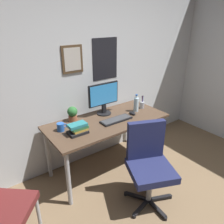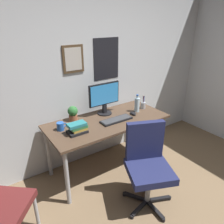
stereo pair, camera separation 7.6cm
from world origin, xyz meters
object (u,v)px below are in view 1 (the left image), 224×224
(monitor, at_px, (104,97))
(coffee_mug_near, at_px, (61,127))
(water_bottle, at_px, (136,104))
(book_stack_left, at_px, (78,129))
(office_chair, at_px, (149,161))
(computer_mouse, at_px, (132,113))
(keyboard, at_px, (116,120))
(potted_plant, at_px, (72,113))
(pen_cup, at_px, (142,105))

(monitor, xyz_separation_m, coffee_mug_near, (-0.69, -0.11, -0.19))
(water_bottle, xyz_separation_m, book_stack_left, (-0.97, -0.08, -0.05))
(office_chair, relative_size, computer_mouse, 8.64)
(keyboard, bearing_deg, computer_mouse, 4.79)
(computer_mouse, bearing_deg, water_bottle, 25.97)
(potted_plant, xyz_separation_m, pen_cup, (1.02, -0.22, -0.05))
(office_chair, xyz_separation_m, monitor, (0.05, 0.94, 0.46))
(potted_plant, distance_m, book_stack_left, 0.35)
(office_chair, height_order, water_bottle, water_bottle)
(keyboard, distance_m, potted_plant, 0.57)
(coffee_mug_near, bearing_deg, potted_plant, 34.17)
(keyboard, xyz_separation_m, water_bottle, (0.41, 0.08, 0.09))
(water_bottle, bearing_deg, pen_cup, 13.28)
(coffee_mug_near, bearing_deg, water_bottle, -4.64)
(book_stack_left, bearing_deg, pen_cup, 6.06)
(office_chair, bearing_deg, keyboard, 85.50)
(office_chair, xyz_separation_m, coffee_mug_near, (-0.64, 0.83, 0.27))
(keyboard, bearing_deg, office_chair, -94.50)
(office_chair, relative_size, book_stack_left, 4.19)
(water_bottle, xyz_separation_m, potted_plant, (-0.87, 0.25, -0.00))
(computer_mouse, distance_m, pen_cup, 0.28)
(office_chair, bearing_deg, pen_cup, 51.53)
(potted_plant, xyz_separation_m, book_stack_left, (-0.10, -0.33, -0.05))
(pen_cup, relative_size, book_stack_left, 0.88)
(keyboard, bearing_deg, monitor, 90.33)
(computer_mouse, height_order, potted_plant, potted_plant)
(monitor, relative_size, keyboard, 1.07)
(keyboard, xyz_separation_m, computer_mouse, (0.30, 0.03, 0.01))
(pen_cup, bearing_deg, book_stack_left, -173.94)
(coffee_mug_near, relative_size, potted_plant, 0.63)
(keyboard, height_order, computer_mouse, computer_mouse)
(water_bottle, relative_size, coffee_mug_near, 2.04)
(water_bottle, distance_m, coffee_mug_near, 1.11)
(coffee_mug_near, bearing_deg, keyboard, -13.81)
(office_chair, bearing_deg, computer_mouse, 62.75)
(coffee_mug_near, xyz_separation_m, book_stack_left, (0.14, -0.17, 0.01))
(computer_mouse, height_order, book_stack_left, book_stack_left)
(coffee_mug_near, height_order, pen_cup, pen_cup)
(computer_mouse, bearing_deg, keyboard, -175.21)
(office_chair, distance_m, potted_plant, 1.11)
(monitor, distance_m, pen_cup, 0.62)
(office_chair, bearing_deg, coffee_mug_near, 127.63)
(keyboard, height_order, coffee_mug_near, coffee_mug_near)
(office_chair, height_order, book_stack_left, office_chair)
(monitor, relative_size, water_bottle, 1.82)
(office_chair, xyz_separation_m, water_bottle, (0.46, 0.74, 0.32))
(pen_cup, bearing_deg, keyboard, -168.40)
(keyboard, xyz_separation_m, pen_cup, (0.56, 0.12, 0.04))
(monitor, xyz_separation_m, book_stack_left, (-0.55, -0.29, -0.18))
(pen_cup, bearing_deg, water_bottle, -166.72)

